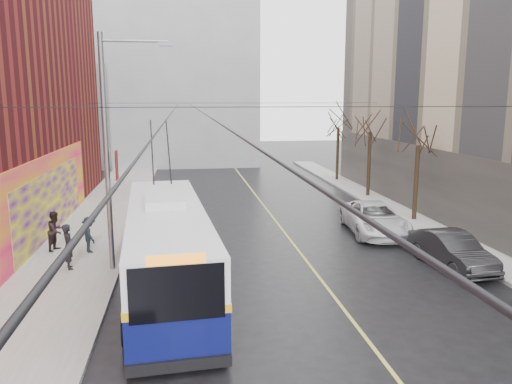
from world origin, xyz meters
TOP-DOWN VIEW (x-y plane):
  - sidewalk_left at (-8.00, 12.00)m, footprint 4.00×60.00m
  - sidewalk_right at (9.00, 12.00)m, footprint 2.00×60.00m
  - lane_line at (1.50, 14.00)m, footprint 0.12×50.00m
  - building_far at (-6.00, 44.99)m, footprint 20.50×12.10m
  - streetlight_pole at (-6.14, 10.00)m, footprint 2.65×0.60m
  - catenary_wires at (-2.54, 14.77)m, footprint 18.00×60.00m
  - tree_near at (9.00, 16.00)m, footprint 3.20×3.20m
  - tree_mid at (9.00, 23.00)m, footprint 3.20×3.20m
  - tree_far at (9.00, 30.00)m, footprint 3.20×3.20m
  - pigeons_flying at (-2.01, 10.57)m, footprint 4.09×3.28m
  - trolleybus at (-4.11, 7.93)m, footprint 3.46×12.20m
  - parked_car_b at (7.00, 8.60)m, footprint 1.83×4.45m
  - parked_car_c at (5.92, 14.02)m, footprint 3.03×5.70m
  - following_car at (-4.48, 19.03)m, footprint 2.69×5.00m
  - pedestrian_a at (-7.94, 10.23)m, footprint 0.64×0.76m
  - pedestrian_b at (-9.03, 12.84)m, footprint 0.89×1.01m
  - pedestrian_c at (-7.54, 12.31)m, footprint 0.96×1.16m

SIDE VIEW (x-z plane):
  - lane_line at x=1.50m, z-range 0.00..0.01m
  - sidewalk_left at x=-8.00m, z-range 0.00..0.15m
  - sidewalk_right at x=9.00m, z-range 0.00..0.15m
  - parked_car_b at x=7.00m, z-range 0.00..1.43m
  - parked_car_c at x=5.92m, z-range 0.00..1.52m
  - following_car at x=-4.48m, z-range 0.00..1.62m
  - pedestrian_c at x=-7.54m, z-range 0.15..1.70m
  - pedestrian_b at x=-9.03m, z-range 0.15..1.88m
  - pedestrian_a at x=-7.94m, z-range 0.15..1.94m
  - trolleybus at x=-4.11m, z-range -1.27..4.45m
  - streetlight_pole at x=-6.14m, z-range 0.35..9.35m
  - tree_near at x=9.00m, z-range 1.78..8.18m
  - tree_far at x=9.00m, z-range 1.86..8.43m
  - tree_mid at x=9.00m, z-range 1.91..8.59m
  - catenary_wires at x=-2.54m, z-range 6.13..6.36m
  - pigeons_flying at x=-2.01m, z-range 6.91..8.14m
  - building_far at x=-6.00m, z-range 0.02..18.02m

